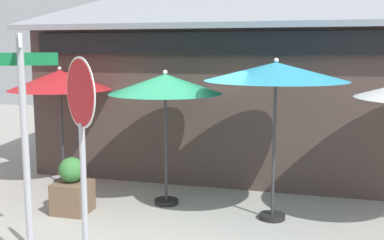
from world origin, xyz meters
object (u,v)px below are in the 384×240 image
patio_umbrella_teal_right (276,73)px  sidewalk_planter (72,189)px  patio_umbrella_crimson_left (60,81)px  stop_sign (82,129)px  street_sign_post (24,127)px  patio_umbrella_forest_green_center (165,85)px

patio_umbrella_teal_right → sidewalk_planter: size_ratio=2.74×
sidewalk_planter → patio_umbrella_crimson_left: bearing=125.0°
stop_sign → sidewalk_planter: (-1.51, 2.35, -1.52)m
patio_umbrella_crimson_left → sidewalk_planter: (1.09, -1.55, -1.77)m
patio_umbrella_crimson_left → patio_umbrella_teal_right: (4.50, -0.95, 0.27)m
street_sign_post → patio_umbrella_forest_green_center: street_sign_post is taller
stop_sign → sidewalk_planter: bearing=122.8°
patio_umbrella_teal_right → sidewalk_planter: (-3.41, -0.60, -2.03)m
street_sign_post → patio_umbrella_forest_green_center: (0.92, 2.88, 0.33)m
patio_umbrella_forest_green_center → sidewalk_planter: (-1.44, -0.88, -1.78)m
patio_umbrella_forest_green_center → sidewalk_planter: bearing=-148.5°
street_sign_post → stop_sign: street_sign_post is taller
stop_sign → patio_umbrella_teal_right: (1.90, 2.95, 0.51)m
patio_umbrella_forest_green_center → patio_umbrella_teal_right: bearing=-7.9°
stop_sign → patio_umbrella_forest_green_center: bearing=91.3°
patio_umbrella_forest_green_center → street_sign_post: bearing=-107.7°
street_sign_post → patio_umbrella_forest_green_center: bearing=72.3°
stop_sign → patio_umbrella_teal_right: stop_sign is taller
patio_umbrella_crimson_left → patio_umbrella_forest_green_center: 2.61m
patio_umbrella_forest_green_center → sidewalk_planter: size_ratio=2.50×
street_sign_post → patio_umbrella_crimson_left: street_sign_post is taller
street_sign_post → patio_umbrella_teal_right: 3.94m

